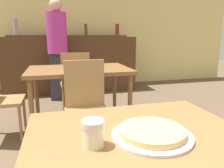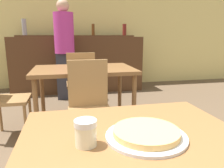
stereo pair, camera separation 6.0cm
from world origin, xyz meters
The scene contains 11 objects.
wall_back centered at (0.00, 4.29, 1.40)m, with size 8.00×0.05×2.80m.
dining_table_near centered at (0.00, 0.00, 0.64)m, with size 0.91×0.81×0.73m.
dining_table_far centered at (-0.05, 1.76, 0.68)m, with size 1.14×0.77×0.76m.
bar_counter centered at (0.00, 3.78, 0.55)m, with size 2.60×0.56×1.11m.
bar_back_shelf centered at (-0.05, 3.92, 1.16)m, with size 2.39×0.24×0.34m.
chair_far_side_front centered at (-0.05, 1.21, 0.52)m, with size 0.40×0.40×0.91m.
chair_far_side_back centered at (-0.05, 2.31, 0.52)m, with size 0.40×0.40×0.91m.
chair_far_side_left centered at (-0.96, 1.76, 0.52)m, with size 0.40×0.40×0.91m.
pizza_tray centered at (0.04, 0.00, 0.75)m, with size 0.32×0.32×0.04m.
cheese_shaker centered at (-0.20, -0.01, 0.78)m, with size 0.08×0.08×0.10m.
person_standing centered at (-0.26, 3.20, 0.94)m, with size 0.34×0.34×1.73m.
Camera 2 is at (-0.26, -0.75, 1.13)m, focal length 35.00 mm.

